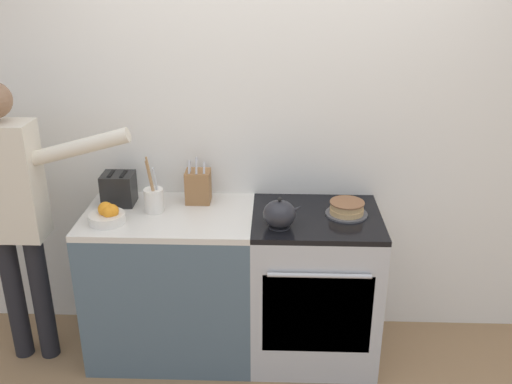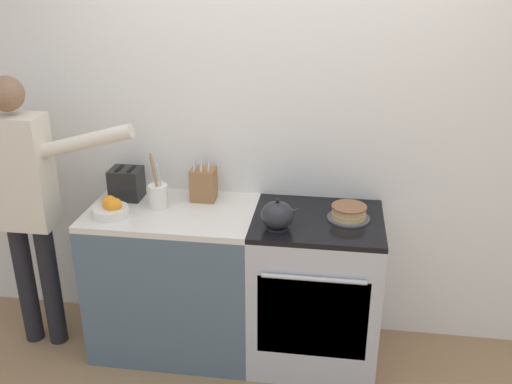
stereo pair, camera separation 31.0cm
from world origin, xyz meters
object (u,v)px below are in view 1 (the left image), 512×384
(fruit_bowl, at_px, (108,214))
(person_baker, at_px, (14,204))
(tea_kettle, at_px, (280,214))
(stove_range, at_px, (314,286))
(toaster, at_px, (119,189))
(utensil_crock, at_px, (154,199))
(knife_block, at_px, (199,186))
(layer_cake, at_px, (347,209))

(fruit_bowl, xyz_separation_m, person_baker, (-0.52, 0.03, 0.04))
(tea_kettle, bearing_deg, fruit_bowl, 178.85)
(stove_range, distance_m, toaster, 1.27)
(utensil_crock, xyz_separation_m, person_baker, (-0.75, -0.12, 0.01))
(stove_range, bearing_deg, knife_block, 165.69)
(utensil_crock, distance_m, person_baker, 0.76)
(fruit_bowl, bearing_deg, knife_block, 33.46)
(knife_block, relative_size, person_baker, 0.17)
(knife_block, height_order, utensil_crock, utensil_crock)
(tea_kettle, relative_size, knife_block, 0.75)
(utensil_crock, relative_size, fruit_bowl, 1.70)
(layer_cake, relative_size, fruit_bowl, 1.20)
(layer_cake, bearing_deg, toaster, 175.18)
(stove_range, bearing_deg, toaster, 173.49)
(toaster, bearing_deg, utensil_crock, -24.75)
(knife_block, xyz_separation_m, toaster, (-0.46, -0.04, -0.01))
(person_baker, bearing_deg, fruit_bowl, 5.75)
(stove_range, distance_m, knife_block, 0.90)
(stove_range, bearing_deg, person_baker, -176.73)
(tea_kettle, height_order, person_baker, person_baker)
(tea_kettle, distance_m, knife_block, 0.57)
(utensil_crock, bearing_deg, person_baker, -170.75)
(fruit_bowl, bearing_deg, person_baker, 176.54)
(tea_kettle, bearing_deg, toaster, 163.52)
(toaster, relative_size, person_baker, 0.12)
(person_baker, bearing_deg, utensil_crock, 18.46)
(layer_cake, bearing_deg, fruit_bowl, -173.58)
(person_baker, bearing_deg, toaster, 32.51)
(stove_range, bearing_deg, tea_kettle, -145.17)
(tea_kettle, bearing_deg, stove_range, 34.83)
(layer_cake, height_order, fruit_bowl, fruit_bowl)
(layer_cake, bearing_deg, knife_block, 169.70)
(fruit_bowl, relative_size, toaster, 1.00)
(person_baker, bearing_deg, stove_range, 12.48)
(fruit_bowl, bearing_deg, tea_kettle, -1.15)
(stove_range, height_order, tea_kettle, tea_kettle)
(layer_cake, bearing_deg, tea_kettle, -156.15)
(layer_cake, height_order, person_baker, person_baker)
(utensil_crock, bearing_deg, fruit_bowl, -145.60)
(tea_kettle, relative_size, fruit_bowl, 1.09)
(stove_range, relative_size, person_baker, 0.55)
(knife_block, bearing_deg, layer_cake, -10.30)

